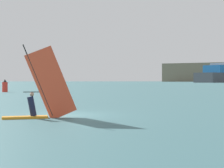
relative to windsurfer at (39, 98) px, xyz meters
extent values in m
plane|color=#386066|center=(0.85, 2.12, -1.04)|extent=(4000.00, 4000.00, 0.00)
cube|color=orange|center=(-0.62, -0.33, -0.98)|extent=(2.37, 1.70, 0.12)
cylinder|color=black|center=(-0.03, -0.02, 0.94)|extent=(1.42, 0.79, 3.74)
cube|color=#E54C2D|center=(0.57, 0.30, 0.79)|extent=(2.47, 1.34, 3.98)
cylinder|color=black|center=(-0.05, -0.03, 0.33)|extent=(1.33, 0.73, 0.04)
cylinder|color=#191E38|center=(-0.31, -0.16, -0.41)|extent=(0.59, 0.52, 1.06)
sphere|color=tan|center=(-0.31, -0.16, 0.22)|extent=(0.22, 0.22, 0.22)
cube|color=#99999E|center=(39.52, 381.02, 14.10)|extent=(23.25, 21.41, 10.40)
cube|color=#1E66AD|center=(31.73, 370.07, 12.80)|extent=(23.25, 21.41, 7.80)
cylinder|color=red|center=(-23.69, 40.13, -0.17)|extent=(0.94, 0.94, 1.73)
cone|color=black|center=(-23.69, 40.13, 0.94)|extent=(0.66, 0.66, 0.50)
camera|label=1|loc=(7.79, -17.93, 0.93)|focal=58.71mm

